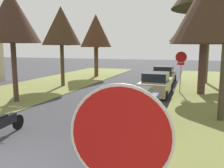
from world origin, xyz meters
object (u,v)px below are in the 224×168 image
object	(u,v)px
street_tree_left_mid_b	(61,26)
stop_sign_far	(181,63)
street_tree_right_mid_b	(205,21)
parked_motorcycle	(5,123)
parked_sedan_tan	(156,84)
parked_sedan_black	(164,75)
street_tree_right_far	(210,10)
street_tree_left_mid_a	(11,17)
street_tree_left_far	(96,31)
parked_sedan_navy	(130,107)

from	to	relation	value
street_tree_left_mid_b	stop_sign_far	bearing A→B (deg)	0.57
street_tree_right_mid_b	parked_motorcycle	distance (m)	13.75
stop_sign_far	parked_sedan_tan	distance (m)	2.46
stop_sign_far	parked_sedan_black	xyz separation A→B (m)	(-1.67, 4.63, -1.45)
street_tree_right_far	parked_sedan_black	world-z (taller)	street_tree_right_far
stop_sign_far	street_tree_right_far	world-z (taller)	street_tree_right_far
stop_sign_far	parked_sedan_tan	size ratio (longest dim) A/B	0.67
street_tree_right_mid_b	parked_sedan_tan	size ratio (longest dim) A/B	1.45
parked_sedan_tan	parked_sedan_black	xyz separation A→B (m)	(-0.12, 5.86, 0.00)
street_tree_right_mid_b	stop_sign_far	bearing A→B (deg)	175.63
street_tree_right_mid_b	street_tree_right_far	size ratio (longest dim) A/B	0.78
stop_sign_far	parked_sedan_black	distance (m)	5.13
street_tree_right_mid_b	parked_sedan_black	distance (m)	7.13
parked_sedan_tan	street_tree_right_mid_b	bearing A→B (deg)	20.49
street_tree_left_mid_a	stop_sign_far	bearing A→B (deg)	34.15
street_tree_left_far	parked_motorcycle	world-z (taller)	street_tree_left_far
street_tree_left_mid_a	parked_motorcycle	distance (m)	7.37
street_tree_left_mid_b	parked_sedan_tan	distance (m)	9.21
street_tree_left_mid_a	parked_motorcycle	size ratio (longest dim) A/B	3.16
stop_sign_far	parked_motorcycle	size ratio (longest dim) A/B	1.44
street_tree_left_mid_b	parked_sedan_black	distance (m)	10.20
stop_sign_far	parked_motorcycle	world-z (taller)	stop_sign_far
street_tree_left_far	parked_motorcycle	xyz separation A→B (m)	(3.74, -17.92, -4.57)
stop_sign_far	parked_motorcycle	xyz separation A→B (m)	(-5.74, -10.91, -1.70)
street_tree_left_mid_b	street_tree_left_far	world-z (taller)	street_tree_left_far
parked_sedan_navy	parked_motorcycle	bearing A→B (deg)	-144.73
street_tree_left_mid_a	parked_sedan_navy	distance (m)	8.86
street_tree_right_mid_b	street_tree_left_mid_a	world-z (taller)	street_tree_left_mid_a
street_tree_right_far	street_tree_left_mid_a	size ratio (longest dim) A/B	1.28
parked_sedan_navy	parked_motorcycle	size ratio (longest dim) A/B	2.16
street_tree_right_mid_b	street_tree_left_mid_b	xyz separation A→B (m)	(-11.07, 0.01, -0.03)
parked_sedan_black	parked_sedan_navy	bearing A→B (deg)	-90.07
street_tree_right_far	street_tree_left_mid_a	bearing A→B (deg)	-133.10
street_tree_left_far	street_tree_left_mid_a	bearing A→B (deg)	-88.94
stop_sign_far	street_tree_left_far	xyz separation A→B (m)	(-9.48, 7.01, 2.87)
street_tree_right_mid_b	parked_motorcycle	bearing A→B (deg)	-123.62
parked_motorcycle	parked_sedan_black	bearing A→B (deg)	75.31
stop_sign_far	street_tree_left_far	bearing A→B (deg)	143.52
street_tree_left_far	parked_sedan_tan	distance (m)	12.22
street_tree_left_mid_b	parked_sedan_black	world-z (taller)	street_tree_left_mid_b
stop_sign_far	street_tree_left_mid_a	bearing A→B (deg)	-145.85
street_tree_right_mid_b	street_tree_left_mid_b	distance (m)	11.07
parked_sedan_tan	parked_motorcycle	size ratio (longest dim) A/B	2.16
parked_sedan_tan	street_tree_left_mid_a	bearing A→B (deg)	-146.76
street_tree_left_mid_a	street_tree_left_mid_b	bearing A→B (deg)	93.66
parked_sedan_navy	parked_motorcycle	distance (m)	4.98
street_tree_left_mid_a	parked_sedan_navy	size ratio (longest dim) A/B	1.46
street_tree_right_mid_b	street_tree_left_far	bearing A→B (deg)	146.89
street_tree_left_mid_a	street_tree_left_far	xyz separation A→B (m)	(-0.25, 13.27, 0.04)
street_tree_right_far	street_tree_left_far	distance (m)	11.66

